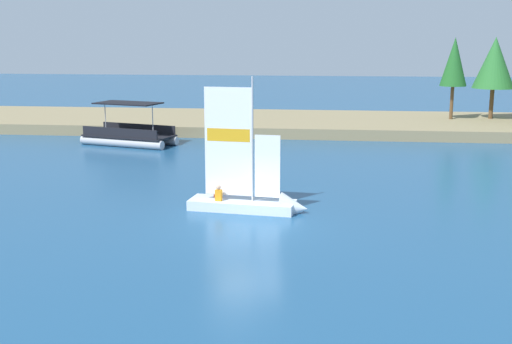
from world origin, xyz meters
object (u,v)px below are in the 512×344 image
Objects in this scene: wooden_dock at (151,137)px; pontoon_boat at (129,135)px; shoreline_tree_left at (454,62)px; shoreline_tree_midleft at (494,63)px; sailboat at (260,201)px.

pontoon_boat is at bearing -117.21° from wooden_dock.
shoreline_tree_left is 3.28m from shoreline_tree_midleft.
pontoon_boat reaches higher than wooden_dock.
shoreline_tree_midleft reaches higher than sailboat.
wooden_dock is at bearing -159.78° from shoreline_tree_midleft.
sailboat is at bearing -119.96° from shoreline_tree_midleft.
shoreline_tree_midleft is 29.15m from pontoon_boat.
wooden_dock is 0.63× the size of pontoon_boat.
pontoon_boat is at bearing -156.97° from shoreline_tree_midleft.
pontoon_boat is (-23.28, -10.66, -4.60)m from shoreline_tree_left.
sailboat is (9.83, -17.86, 0.20)m from wooden_dock.
shoreline_tree_left is at bearing 71.65° from sailboat.
shoreline_tree_midleft is 1.52× the size of wooden_dock.
wooden_dock is 0.70× the size of sailboat.
shoreline_tree_left reaches higher than pontoon_boat.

